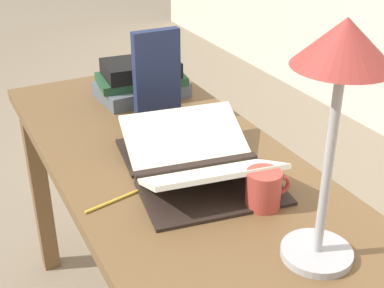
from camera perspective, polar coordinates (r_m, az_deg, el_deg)
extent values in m
cube|color=brown|center=(1.34, -0.31, -3.90)|extent=(1.58, 0.60, 0.03)
cube|color=brown|center=(2.08, -15.89, -4.70)|extent=(0.06, 0.06, 0.71)
cube|color=brown|center=(2.20, -3.13, -1.71)|extent=(0.06, 0.06, 0.71)
cube|color=black|center=(1.34, 0.54, -2.45)|extent=(0.07, 0.32, 0.02)
cube|color=black|center=(1.44, -0.95, -0.48)|extent=(0.25, 0.36, 0.01)
cube|color=black|center=(1.25, 2.27, -5.20)|extent=(0.25, 0.36, 0.01)
cube|color=silver|center=(1.41, -0.78, 0.77)|extent=(0.23, 0.34, 0.09)
cube|color=silver|center=(1.24, 2.06, -3.20)|extent=(0.23, 0.34, 0.09)
cube|color=slate|center=(1.79, -5.40, 5.81)|extent=(0.20, 0.29, 0.05)
cube|color=#234C2D|center=(1.77, -5.45, 6.91)|extent=(0.20, 0.30, 0.03)
cube|color=black|center=(1.76, -5.50, 8.06)|extent=(0.18, 0.25, 0.05)
cube|color=#1E284C|center=(1.59, -3.77, 7.39)|extent=(0.03, 0.14, 0.27)
cylinder|color=#ADADB2|center=(1.09, 13.13, -11.23)|extent=(0.14, 0.14, 0.02)
cylinder|color=#ADADB2|center=(0.99, 14.32, -2.30)|extent=(0.02, 0.02, 0.37)
cone|color=#99332D|center=(0.90, 16.00, 10.42)|extent=(0.17, 0.17, 0.08)
cylinder|color=#B74238|center=(1.20, 7.61, -4.80)|extent=(0.08, 0.08, 0.09)
torus|color=#B74238|center=(1.22, 9.46, -4.34)|extent=(0.01, 0.05, 0.05)
cylinder|color=gold|center=(1.23, -8.40, -6.03)|extent=(0.04, 0.14, 0.01)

